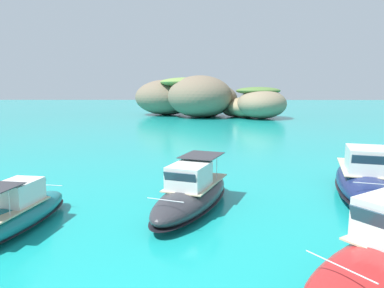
# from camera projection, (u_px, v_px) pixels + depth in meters

# --- Properties ---
(islet_large) EXTENTS (27.56, 25.36, 9.25)m
(islet_large) POSITION_uv_depth(u_px,v_px,m) (190.00, 97.00, 82.40)
(islet_large) COLOR #756651
(islet_large) RESTS_ON ground
(islet_small) EXTENTS (14.90, 16.43, 6.70)m
(islet_small) POSITION_uv_depth(u_px,v_px,m) (255.00, 104.00, 76.24)
(islet_small) COLOR #756651
(islet_small) RESTS_ON ground
(motorboat_teal) EXTENTS (3.27, 7.52, 2.28)m
(motorboat_teal) POSITION_uv_depth(u_px,v_px,m) (15.00, 214.00, 15.76)
(motorboat_teal) COLOR #19727A
(motorboat_teal) RESTS_ON ground
(motorboat_charcoal) EXTENTS (5.33, 8.84, 2.66)m
(motorboat_charcoal) POSITION_uv_depth(u_px,v_px,m) (192.00, 194.00, 18.33)
(motorboat_charcoal) COLOR #2D2D33
(motorboat_charcoal) RESTS_ON ground
(motorboat_navy) EXTENTS (5.93, 10.57, 2.98)m
(motorboat_navy) POSITION_uv_depth(u_px,v_px,m) (364.00, 180.00, 20.62)
(motorboat_navy) COLOR navy
(motorboat_navy) RESTS_ON ground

